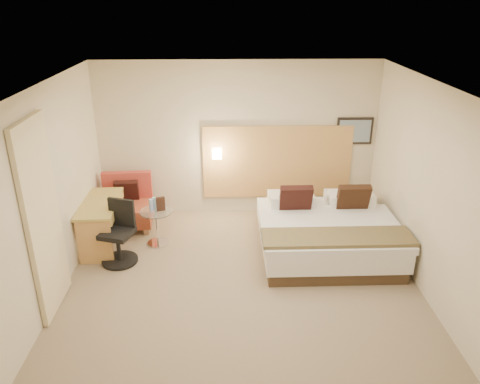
{
  "coord_description": "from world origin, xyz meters",
  "views": [
    {
      "loc": [
        -0.17,
        -5.27,
        3.68
      ],
      "look_at": [
        -0.0,
        0.73,
        1.12
      ],
      "focal_mm": 35.0,
      "sensor_mm": 36.0,
      "label": 1
    }
  ],
  "objects_px": {
    "bed": "(326,232)",
    "desk_chair": "(119,238)",
    "desk": "(102,211)",
    "lounge_chair": "(127,206)",
    "side_table": "(157,226)"
  },
  "relations": [
    {
      "from": "bed",
      "to": "desk_chair",
      "type": "distance_m",
      "value": 3.1
    },
    {
      "from": "desk",
      "to": "lounge_chair",
      "type": "bearing_deg",
      "value": 71.72
    },
    {
      "from": "side_table",
      "to": "desk",
      "type": "relative_size",
      "value": 0.53
    },
    {
      "from": "side_table",
      "to": "desk_chair",
      "type": "distance_m",
      "value": 0.7
    },
    {
      "from": "bed",
      "to": "side_table",
      "type": "relative_size",
      "value": 3.23
    },
    {
      "from": "bed",
      "to": "desk_chair",
      "type": "height_order",
      "value": "bed"
    },
    {
      "from": "desk",
      "to": "desk_chair",
      "type": "distance_m",
      "value": 0.63
    },
    {
      "from": "lounge_chair",
      "to": "desk",
      "type": "distance_m",
      "value": 0.77
    },
    {
      "from": "side_table",
      "to": "desk_chair",
      "type": "xyz_separation_m",
      "value": [
        -0.48,
        -0.5,
        0.07
      ]
    },
    {
      "from": "bed",
      "to": "desk",
      "type": "distance_m",
      "value": 3.46
    },
    {
      "from": "desk",
      "to": "desk_chair",
      "type": "relative_size",
      "value": 1.3
    },
    {
      "from": "bed",
      "to": "lounge_chair",
      "type": "bearing_deg",
      "value": 163.29
    },
    {
      "from": "bed",
      "to": "desk_chair",
      "type": "bearing_deg",
      "value": -176.09
    },
    {
      "from": "lounge_chair",
      "to": "side_table",
      "type": "xyz_separation_m",
      "value": [
        0.6,
        -0.67,
        -0.04
      ]
    },
    {
      "from": "lounge_chair",
      "to": "desk",
      "type": "xyz_separation_m",
      "value": [
        -0.23,
        -0.69,
        0.23
      ]
    }
  ]
}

